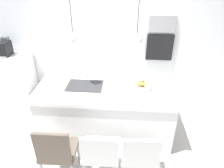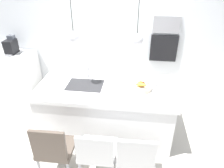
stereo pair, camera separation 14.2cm
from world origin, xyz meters
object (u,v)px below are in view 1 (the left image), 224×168
Objects in this scene: fruit_bowl at (142,86)px; microwave at (162,24)px; coffee_machine at (5,48)px; oven at (159,47)px; chair_middle at (101,152)px; chair_far at (140,154)px; chair_near at (57,151)px.

microwave is at bearing 74.14° from fruit_bowl.
oven reaches higher than coffee_machine.
coffee_machine is at bearing -174.84° from microwave.
chair_middle and chair_far have the same top height.
chair_near is 1.04× the size of chair_middle.
microwave is at bearing 78.99° from chair_far.
chair_near is 1.03m from chair_far.
coffee_machine is 3.30m from oven.
chair_far is at bearing -38.71° from coffee_machine.
chair_near is (-1.52, -2.55, -0.49)m from oven.
chair_near is at bearing -120.82° from microwave.
fruit_bowl reaches higher than chair_near.
chair_middle is at bearing 0.74° from chair_near.
chair_near is at bearing -179.51° from chair_far.
chair_near is (-1.52, -2.55, -0.99)m from microwave.
microwave is at bearing 69.10° from chair_middle.
chair_far is (0.48, 0.00, -0.00)m from chair_middle.
oven is 2.76m from chair_middle.
microwave reaches higher than oven.
microwave is at bearing 59.18° from chair_near.
microwave reaches higher than fruit_bowl.
fruit_bowl is at bearing 61.26° from chair_middle.
chair_far is at bearing -101.01° from microwave.
chair_far is (-0.49, -2.54, -0.98)m from microwave.
chair_middle is at bearing -110.90° from microwave.
chair_middle is at bearing -179.80° from chair_far.
chair_near is 1.04× the size of chair_far.
microwave is 2.89m from chair_middle.
chair_middle is (-0.52, -0.94, -0.42)m from fruit_bowl.
coffee_machine is 3.34m from microwave.
fruit_bowl is 0.54× the size of oven.
microwave is 0.61× the size of chair_near.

